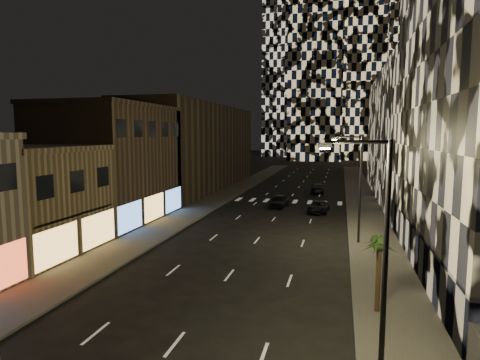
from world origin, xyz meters
The scene contains 18 objects.
sidewalk_left centered at (-10.00, 50.00, 0.07)m, with size 4.00×120.00×0.15m, color #47443F.
sidewalk_right centered at (10.00, 50.00, 0.07)m, with size 4.00×120.00×0.15m, color #47443F.
curb_left centered at (-7.90, 50.00, 0.07)m, with size 0.20×120.00×0.15m, color #4C4C47.
curb_right centered at (7.90, 50.00, 0.07)m, with size 0.20×120.00×0.15m, color #4C4C47.
retail_tan centered at (-17.00, 21.00, 4.00)m, with size 10.00×10.00×8.00m, color #867250.
retail_brown centered at (-17.00, 33.50, 6.00)m, with size 10.00×15.00×12.00m, color #4C3B2B.
retail_filler_left centered at (-17.00, 60.00, 7.00)m, with size 10.00×40.00×14.00m, color #4C3B2B.
midrise_base centered at (12.30, 24.50, 1.50)m, with size 0.60×25.00×3.00m, color #383838.
midrise_filler_right centered at (20.00, 57.00, 9.00)m, with size 16.00×40.00×18.00m, color #232326.
tower_right_mid centered at (35.00, 135.00, 50.00)m, with size 20.00×20.00×100.00m, color black.
tower_left_back centered at (-12.00, 165.00, 60.00)m, with size 24.00×24.00×120.00m, color black.
tower_center_low centered at (-2.00, 140.00, 47.50)m, with size 18.00×18.00×95.00m, color black.
streetlight_near centered at (8.35, 10.00, 5.35)m, with size 2.55×0.25×9.00m.
streetlight_far centered at (8.35, 30.00, 5.35)m, with size 2.55×0.25×9.00m.
car_dark_midlane centered at (-0.54, 45.39, 0.79)m, with size 1.86×4.62×1.57m, color black.
car_dark_oncoming centered at (3.50, 59.20, 0.73)m, with size 2.04×5.02×1.46m, color black.
car_dark_rightlane centered at (4.54, 43.03, 0.66)m, with size 2.19×4.75×1.32m, color black.
palm_tree centered at (9.00, 16.42, 3.43)m, with size 2.03×1.98×3.97m.
Camera 1 is at (6.96, -4.68, 9.36)m, focal length 30.00 mm.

